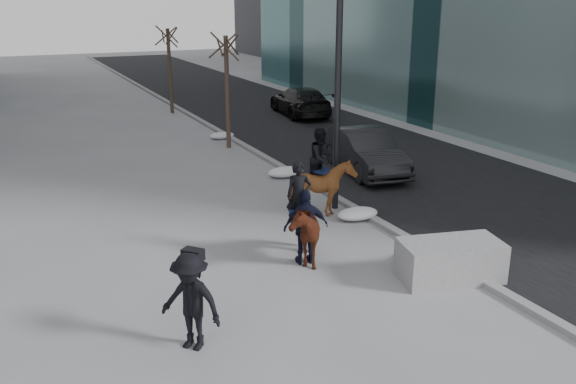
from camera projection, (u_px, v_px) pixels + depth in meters
name	position (u px, v px, depth m)	size (l,w,h in m)	color
ground	(311.00, 271.00, 13.54)	(120.00, 120.00, 0.00)	gray
road	(350.00, 146.00, 25.01)	(8.00, 90.00, 0.01)	black
curb	(260.00, 155.00, 23.35)	(0.25, 90.00, 0.12)	gray
planter	(450.00, 260.00, 13.04)	(2.15, 1.08, 0.86)	#9A9A9C
car_near	(365.00, 151.00, 21.02)	(1.58, 4.54, 1.50)	black
car_far	(300.00, 101.00, 31.34)	(2.05, 5.04, 1.46)	black
tree_near	(227.00, 87.00, 23.96)	(1.20, 1.20, 4.91)	#3A2C22
tree_far	(170.00, 67.00, 31.41)	(1.20, 1.20, 4.80)	#34271E
mounted_left	(301.00, 225.00, 13.90)	(1.33, 1.94, 2.30)	#4A1A0E
mounted_right	(323.00, 181.00, 16.77)	(1.74, 1.83, 2.44)	#48240E
feeder	(306.00, 227.00, 13.70)	(1.09, 0.95, 1.75)	black
camera_crew	(191.00, 301.00, 10.32)	(1.24, 1.28, 1.75)	black
lamppost	(336.00, 29.00, 16.24)	(0.25, 1.94, 9.09)	black
snow_piles	(323.00, 193.00, 18.41)	(1.39, 15.04, 0.35)	silver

